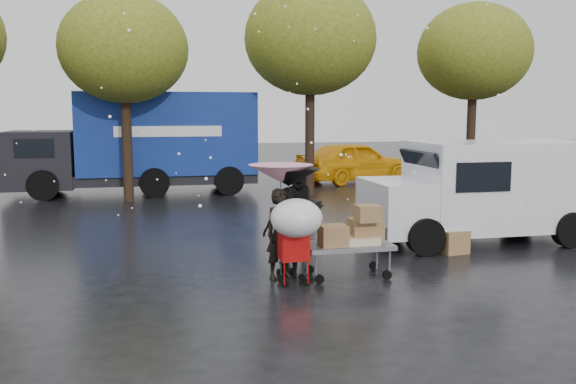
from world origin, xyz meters
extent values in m
plane|color=black|center=(0.00, 0.00, 0.00)|extent=(90.00, 90.00, 0.00)
imported|color=black|center=(-0.65, -0.03, 0.78)|extent=(0.65, 0.52, 1.55)
imported|color=black|center=(0.14, 1.70, 0.90)|extent=(0.96, 0.79, 1.81)
imported|color=black|center=(-0.49, 0.09, 0.78)|extent=(0.94, 0.44, 1.56)
cylinder|color=#4C4C4C|center=(-0.65, -0.03, 0.91)|extent=(0.02, 0.02, 1.81)
cone|color=#E55E91|center=(-0.65, -0.03, 1.81)|extent=(1.10, 1.10, 0.30)
sphere|color=#4C4C4C|center=(-0.65, -0.03, 1.84)|extent=(0.06, 0.06, 0.06)
cylinder|color=#4C4C4C|center=(-0.49, 0.09, 0.87)|extent=(0.02, 0.02, 1.73)
cone|color=black|center=(-0.49, 0.09, 1.73)|extent=(1.08, 1.08, 0.30)
sphere|color=#4C4C4C|center=(-0.49, 0.09, 1.76)|extent=(0.06, 0.06, 0.06)
cube|color=slate|center=(0.50, -0.20, 0.55)|extent=(1.50, 0.80, 0.08)
cylinder|color=slate|center=(-0.25, -0.20, 0.80)|extent=(0.04, 0.04, 0.60)
cube|color=olive|center=(0.85, -0.10, 0.79)|extent=(0.55, 0.45, 0.40)
cube|color=olive|center=(0.20, -0.30, 0.77)|extent=(0.45, 0.40, 0.35)
cube|color=olive|center=(0.80, -0.35, 1.13)|extent=(0.40, 0.35, 0.28)
cube|color=tan|center=(0.55, -0.20, 0.65)|extent=(0.90, 0.55, 0.12)
cylinder|color=black|center=(-0.10, -0.52, 0.08)|extent=(0.16, 0.05, 0.16)
cylinder|color=black|center=(-0.10, 0.12, 0.08)|extent=(0.16, 0.05, 0.16)
cylinder|color=black|center=(1.10, -0.52, 0.08)|extent=(0.16, 0.05, 0.16)
cylinder|color=black|center=(1.10, 0.12, 0.08)|extent=(0.16, 0.05, 0.16)
cube|color=#AB0A09|center=(-0.52, -0.45, 0.65)|extent=(0.47, 0.41, 0.45)
cylinder|color=#AB0A09|center=(-0.52, -0.64, 1.02)|extent=(0.42, 0.02, 0.02)
cylinder|color=#4C4C4C|center=(-0.52, -0.64, 0.95)|extent=(0.02, 0.02, 0.60)
ellipsoid|color=white|center=(-0.52, -0.64, 1.15)|extent=(0.84, 0.84, 0.63)
cylinder|color=black|center=(-0.70, -0.61, 0.06)|extent=(0.12, 0.04, 0.12)
cylinder|color=black|center=(-0.70, -0.29, 0.06)|extent=(0.12, 0.04, 0.12)
cylinder|color=black|center=(-0.34, -0.61, 0.06)|extent=(0.12, 0.04, 0.12)
cylinder|color=black|center=(-0.34, -0.29, 0.06)|extent=(0.12, 0.04, 0.12)
cube|color=white|center=(4.70, 1.92, 1.25)|extent=(3.80, 2.00, 1.90)
cube|color=white|center=(2.30, 1.92, 0.85)|extent=(1.20, 1.95, 1.10)
cube|color=black|center=(2.85, 1.92, 1.70)|extent=(0.37, 1.70, 0.67)
cube|color=slate|center=(1.75, 1.92, 0.45)|extent=(0.12, 1.90, 0.25)
cylinder|color=black|center=(2.50, 0.97, 0.38)|extent=(0.76, 0.28, 0.76)
cylinder|color=black|center=(2.50, 2.87, 0.38)|extent=(0.76, 0.28, 0.76)
cylinder|color=black|center=(5.80, 0.97, 0.38)|extent=(0.76, 0.28, 0.76)
cylinder|color=black|center=(5.80, 2.87, 0.38)|extent=(0.76, 0.28, 0.76)
cube|color=navy|center=(-2.18, 11.79, 2.10)|extent=(6.00, 2.50, 2.80)
cube|color=black|center=(-6.38, 11.79, 1.25)|extent=(2.20, 2.40, 1.90)
cube|color=black|center=(-3.18, 11.79, 0.55)|extent=(8.00, 2.30, 0.35)
cube|color=white|center=(-2.18, 10.53, 2.20)|extent=(3.50, 0.03, 0.35)
cylinder|color=black|center=(-6.18, 10.64, 0.50)|extent=(1.00, 0.30, 1.00)
cylinder|color=black|center=(-6.18, 12.94, 0.50)|extent=(1.00, 0.30, 1.00)
cylinder|color=black|center=(-0.18, 10.64, 0.50)|extent=(1.00, 0.30, 1.00)
cylinder|color=black|center=(-0.18, 12.94, 0.50)|extent=(1.00, 0.30, 1.00)
cube|color=olive|center=(3.15, 1.03, 0.23)|extent=(0.58, 0.49, 0.47)
cube|color=olive|center=(3.02, 1.68, 0.19)|extent=(0.61, 0.56, 0.39)
imported|color=#F6A90C|center=(5.28, 13.47, 0.84)|extent=(5.29, 3.54, 1.67)
cylinder|color=black|center=(-3.50, 10.00, 2.24)|extent=(0.32, 0.32, 4.48)
ellipsoid|color=#415B1A|center=(-3.50, 10.00, 4.80)|extent=(4.00, 4.00, 3.40)
cylinder|color=black|center=(2.50, 10.00, 2.45)|extent=(0.32, 0.32, 4.90)
ellipsoid|color=#415B1A|center=(2.50, 10.00, 5.25)|extent=(4.40, 4.40, 3.74)
cylinder|color=black|center=(8.50, 10.00, 2.31)|extent=(0.32, 0.32, 4.62)
ellipsoid|color=#415B1A|center=(8.50, 10.00, 4.95)|extent=(4.00, 4.00, 3.40)
camera|label=1|loc=(-2.78, -10.01, 2.85)|focal=38.00mm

